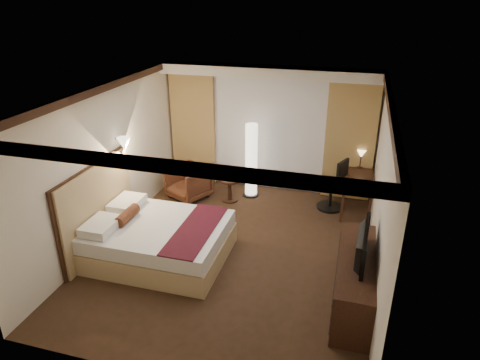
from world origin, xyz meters
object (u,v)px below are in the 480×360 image
(floor_lamp, at_px, (251,161))
(desk, at_px, (357,193))
(dresser, at_px, (354,280))
(television, at_px, (358,238))
(bed, at_px, (160,240))
(armchair, at_px, (188,181))
(office_chair, at_px, (332,184))
(side_table, at_px, (230,190))

(floor_lamp, bearing_deg, desk, -2.54)
(dresser, relative_size, television, 1.84)
(desk, distance_m, dresser, 2.87)
(bed, distance_m, desk, 4.01)
(bed, bearing_deg, desk, 40.11)
(armchair, distance_m, desk, 3.48)
(bed, relative_size, desk, 1.75)
(bed, height_order, television, television)
(armchair, height_order, office_chair, office_chair)
(desk, height_order, office_chair, office_chair)
(side_table, relative_size, floor_lamp, 0.31)
(office_chair, bearing_deg, bed, -111.07)
(armchair, xyz_separation_m, office_chair, (2.95, 0.32, 0.17))
(armchair, relative_size, office_chair, 0.70)
(armchair, relative_size, floor_lamp, 0.47)
(side_table, bearing_deg, office_chair, 6.25)
(floor_lamp, height_order, dresser, floor_lamp)
(armchair, height_order, floor_lamp, floor_lamp)
(armchair, distance_m, side_table, 0.90)
(desk, xyz_separation_m, office_chair, (-0.51, -0.05, 0.17))
(side_table, bearing_deg, desk, 6.12)
(bed, relative_size, office_chair, 1.96)
(office_chair, distance_m, television, 2.91)
(side_table, height_order, dresser, dresser)
(bed, bearing_deg, office_chair, 44.71)
(bed, xyz_separation_m, office_chair, (2.56, 2.53, 0.23))
(armchair, xyz_separation_m, dresser, (3.51, -2.50, -0.01))
(side_table, bearing_deg, dresser, -44.79)
(desk, relative_size, television, 1.17)
(floor_lamp, bearing_deg, office_chair, -4.98)
(floor_lamp, distance_m, desk, 2.25)
(side_table, distance_m, television, 3.75)
(desk, height_order, television, television)
(armchair, height_order, desk, armchair)
(armchair, distance_m, television, 4.33)
(floor_lamp, xyz_separation_m, television, (2.22, -2.97, 0.24))
(armchair, xyz_separation_m, desk, (3.46, 0.37, -0.01))
(armchair, bearing_deg, desk, 32.16)
(bed, distance_m, television, 3.18)
(bed, bearing_deg, dresser, -5.33)
(bed, xyz_separation_m, television, (3.09, -0.29, 0.73))
(office_chair, bearing_deg, floor_lamp, -160.75)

